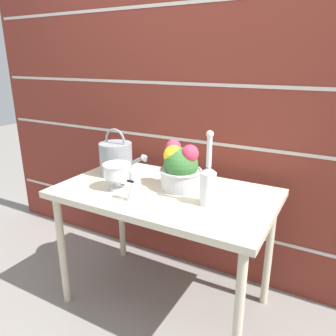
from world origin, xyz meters
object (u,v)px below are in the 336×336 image
at_px(crystal_pedestal_bowl, 117,172).
at_px(flower_planter, 180,168).
at_px(watering_can, 116,158).
at_px(glass_decanter, 208,182).
at_px(figurine_vase, 133,188).

xyz_separation_m(crystal_pedestal_bowl, flower_planter, (0.30, 0.17, 0.02)).
relative_size(watering_can, flower_planter, 1.30).
height_order(flower_planter, glass_decanter, glass_decanter).
xyz_separation_m(watering_can, glass_decanter, (0.66, -0.14, 0.01)).
distance_m(watering_can, figurine_vase, 0.42).
distance_m(crystal_pedestal_bowl, glass_decanter, 0.52).
relative_size(crystal_pedestal_bowl, figurine_vase, 0.92).
xyz_separation_m(flower_planter, figurine_vase, (-0.13, -0.27, -0.05)).
height_order(glass_decanter, figurine_vase, glass_decanter).
relative_size(watering_can, crystal_pedestal_bowl, 2.17).
bearing_deg(flower_planter, glass_decanter, -29.95).
relative_size(glass_decanter, figurine_vase, 2.16).
distance_m(crystal_pedestal_bowl, flower_planter, 0.35).
bearing_deg(crystal_pedestal_bowl, figurine_vase, -28.88).
bearing_deg(flower_planter, watering_can, 178.16).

